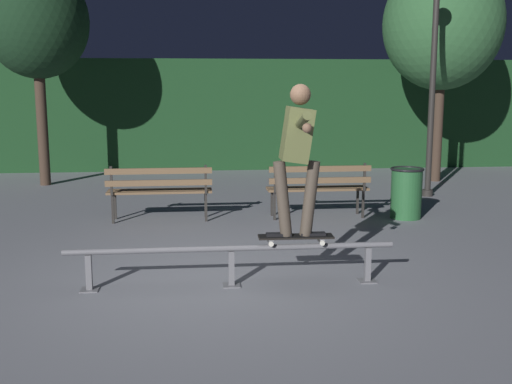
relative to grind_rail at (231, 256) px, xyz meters
The scene contains 11 objects.
ground_plane 0.39m from the grind_rail, 90.00° to the left, with size 90.00×90.00×0.00m, color slate.
hedge_backdrop 9.63m from the grind_rail, 90.00° to the left, with size 24.00×1.20×2.72m, color #193D1E.
grind_rail is the anchor object (origin of this frame).
skateboard 0.70m from the grind_rail, ahead, with size 0.79×0.22×0.09m.
skateboarder 1.30m from the grind_rail, ahead, with size 0.62×1.41×1.56m.
park_bench_leftmost 3.35m from the grind_rail, 105.77° to the left, with size 1.60×0.43×0.88m.
park_bench_left_center 3.58m from the grind_rail, 64.08° to the left, with size 1.60×0.43×0.88m.
tree_far_right 8.91m from the grind_rail, 54.14° to the left, with size 2.51×2.51×4.74m.
tree_far_left 8.44m from the grind_rail, 116.51° to the left, with size 2.11×2.11×4.52m.
lamp_post_right 6.74m from the grind_rail, 50.94° to the left, with size 0.32×0.32×3.90m.
trash_can 4.26m from the grind_rail, 46.32° to the left, with size 0.52×0.52×0.80m.
Camera 1 is at (-0.35, -6.33, 2.04)m, focal length 42.96 mm.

